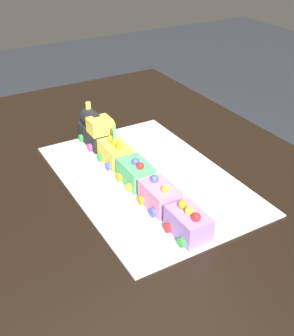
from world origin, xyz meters
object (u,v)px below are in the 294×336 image
Objects in this scene: cake_car_caboose_lemon at (115,153)px; birthday_candle at (114,130)px; cake_locomotive at (96,129)px; cake_car_flatbed_mint_green at (136,173)px; dining_table at (128,200)px; cake_car_tanker_bubblegum at (160,196)px; cake_car_gondola_lavender at (188,223)px.

birthday_candle is (0.00, 0.00, 0.07)m from cake_car_caboose_lemon.
cake_locomotive is 1.40× the size of cake_car_flatbed_mint_green.
dining_table is 0.23m from cake_locomotive.
cake_car_tanker_bubblegum is 0.25m from birthday_candle.
cake_car_gondola_lavender is at bearing -0.00° from birthday_candle.
cake_car_gondola_lavender is at bearing 0.00° from cake_car_tanker_bubblegum.
cake_car_caboose_lemon and cake_car_tanker_bubblegum have the same top height.
cake_car_tanker_bubblegum is (0.36, -0.00, -0.02)m from cake_locomotive.
cake_car_flatbed_mint_green reaches higher than dining_table.
cake_locomotive is 1.40× the size of cake_car_caboose_lemon.
birthday_candle is (-0.12, 0.00, 0.07)m from cake_car_flatbed_mint_green.
dining_table is at bearing 17.10° from cake_car_caboose_lemon.
cake_car_tanker_bubblegum is at bearing -3.87° from dining_table.
cake_car_tanker_bubblegum is 1.75× the size of birthday_candle.
cake_locomotive reaches higher than dining_table.
dining_table is 14.00× the size of cake_car_caboose_lemon.
cake_car_gondola_lavender is at bearing -2.41° from dining_table.
cake_car_tanker_bubblegum is 1.00× the size of cake_car_gondola_lavender.
cake_car_flatbed_mint_green is 0.24m from cake_car_gondola_lavender.
cake_locomotive is 0.37m from cake_car_tanker_bubblegum.
cake_car_flatbed_mint_green is (0.12, 0.00, -0.00)m from cake_car_caboose_lemon.
cake_car_caboose_lemon is 0.24m from cake_car_tanker_bubblegum.
cake_car_flatbed_mint_green and cake_car_tanker_bubblegum have the same top height.
cake_car_caboose_lemon is at bearing 180.00° from cake_car_gondola_lavender.
cake_car_tanker_bubblegum reaches higher than dining_table.
cake_locomotive is 0.25m from cake_car_flatbed_mint_green.
cake_car_caboose_lemon is at bearing 180.00° from cake_car_tanker_bubblegum.
birthday_candle reaches higher than cake_car_gondola_lavender.
cake_car_gondola_lavender is 0.36m from birthday_candle.
birthday_candle reaches higher than cake_locomotive.
cake_car_caboose_lemon is (-0.04, -0.01, 0.14)m from dining_table.
cake_locomotive is at bearing 180.00° from cake_car_caboose_lemon.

